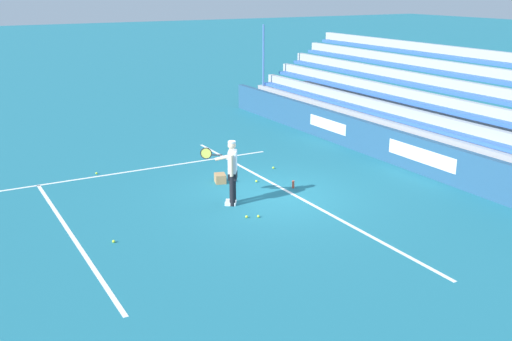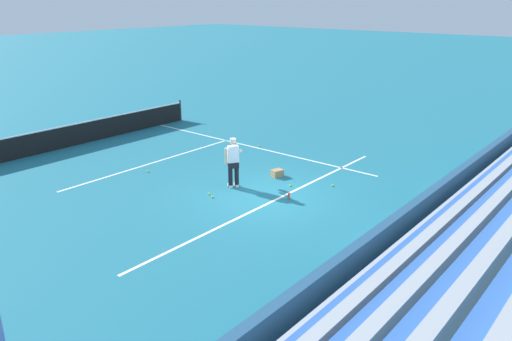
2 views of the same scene
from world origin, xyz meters
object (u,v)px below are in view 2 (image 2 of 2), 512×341
at_px(tennis_ball_stray_back, 333,185).
at_px(tennis_net, 88,131).
at_px(tennis_ball_toward_net, 148,171).
at_px(water_bottle, 289,196).
at_px(tennis_ball_midcourt, 259,146).
at_px(tennis_ball_on_baseline, 290,185).
at_px(tennis_ball_far_left, 209,194).
at_px(tennis_player, 233,162).
at_px(ball_box_cardboard, 277,173).
at_px(tennis_ball_near_player, 212,197).

relative_size(tennis_ball_stray_back, tennis_net, 0.01).
distance_m(tennis_ball_toward_net, water_bottle, 5.69).
bearing_deg(tennis_ball_midcourt, tennis_ball_stray_back, -113.23).
height_order(tennis_ball_stray_back, tennis_ball_on_baseline, same).
bearing_deg(tennis_ball_far_left, water_bottle, -58.78).
height_order(tennis_ball_stray_back, tennis_ball_midcourt, same).
xyz_separation_m(tennis_ball_stray_back, tennis_ball_midcourt, (2.15, 5.02, 0.00)).
bearing_deg(tennis_ball_stray_back, tennis_player, 130.22).
bearing_deg(tennis_ball_far_left, tennis_player, -7.24).
height_order(tennis_ball_toward_net, tennis_net, tennis_net).
distance_m(ball_box_cardboard, tennis_ball_toward_net, 4.79).
xyz_separation_m(ball_box_cardboard, tennis_ball_toward_net, (-2.68, 3.97, -0.10)).
height_order(tennis_ball_stray_back, water_bottle, water_bottle).
distance_m(water_bottle, tennis_net, 10.84).
xyz_separation_m(tennis_player, water_bottle, (0.30, -2.11, -0.78)).
distance_m(tennis_ball_near_player, tennis_ball_midcourt, 6.09).
distance_m(tennis_ball_on_baseline, water_bottle, 1.17).
distance_m(tennis_ball_far_left, tennis_ball_near_player, 0.29).
height_order(tennis_ball_midcourt, water_bottle, water_bottle).
bearing_deg(tennis_ball_on_baseline, tennis_ball_near_player, 151.66).
height_order(tennis_player, tennis_ball_stray_back, tennis_player).
distance_m(tennis_player, tennis_ball_toward_net, 3.67).
relative_size(ball_box_cardboard, tennis_ball_stray_back, 6.06).
bearing_deg(tennis_ball_near_player, tennis_ball_on_baseline, -28.34).
relative_size(tennis_ball_far_left, tennis_ball_on_baseline, 1.00).
bearing_deg(tennis_ball_toward_net, ball_box_cardboard, -55.96).
relative_size(tennis_ball_on_baseline, water_bottle, 0.30).
bearing_deg(water_bottle, ball_box_cardboard, 47.29).
height_order(tennis_ball_on_baseline, tennis_ball_toward_net, same).
bearing_deg(water_bottle, tennis_player, 98.05).
bearing_deg(tennis_ball_toward_net, tennis_ball_far_left, -92.56).
relative_size(tennis_ball_on_baseline, tennis_net, 0.01).
distance_m(tennis_ball_stray_back, tennis_ball_toward_net, 6.79).
bearing_deg(tennis_ball_stray_back, tennis_net, 101.00).
relative_size(ball_box_cardboard, tennis_ball_toward_net, 6.06).
xyz_separation_m(tennis_ball_toward_net, tennis_net, (0.90, 5.26, 0.46)).
xyz_separation_m(water_bottle, tennis_net, (-0.31, 10.82, 0.38)).
xyz_separation_m(tennis_ball_stray_back, tennis_ball_on_baseline, (-0.91, 1.13, 0.00)).
bearing_deg(tennis_player, water_bottle, -81.95).
bearing_deg(tennis_ball_stray_back, tennis_ball_midcourt, 66.77).
height_order(ball_box_cardboard, tennis_ball_on_baseline, ball_box_cardboard).
bearing_deg(ball_box_cardboard, tennis_ball_toward_net, 124.04).
height_order(tennis_ball_near_player, tennis_ball_stray_back, same).
height_order(tennis_ball_far_left, tennis_ball_midcourt, same).
bearing_deg(tennis_player, tennis_net, 90.07).
bearing_deg(tennis_ball_near_player, tennis_net, 82.47).
bearing_deg(tennis_net, ball_box_cardboard, -79.10).
bearing_deg(tennis_ball_midcourt, tennis_ball_far_left, -156.97).
bearing_deg(tennis_ball_near_player, tennis_ball_far_left, 66.35).
xyz_separation_m(tennis_player, tennis_ball_on_baseline, (1.27, -1.46, -0.86)).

